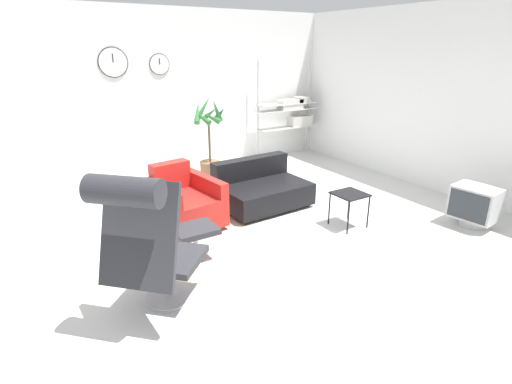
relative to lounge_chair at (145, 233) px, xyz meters
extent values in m
plane|color=silver|center=(1.56, 0.86, -0.80)|extent=(12.00, 12.00, 0.00)
cube|color=white|center=(1.56, 3.97, 0.60)|extent=(12.00, 0.06, 2.80)
cylinder|color=black|center=(0.82, 3.93, 1.13)|extent=(0.47, 0.01, 0.47)
cylinder|color=white|center=(0.82, 3.93, 1.13)|extent=(0.44, 0.02, 0.44)
cube|color=black|center=(0.82, 3.92, 1.20)|extent=(0.01, 0.01, 0.13)
cylinder|color=black|center=(1.57, 3.93, 1.09)|extent=(0.34, 0.01, 0.34)
cylinder|color=white|center=(1.57, 3.93, 1.09)|extent=(0.32, 0.02, 0.32)
cube|color=black|center=(1.57, 3.92, 1.14)|extent=(0.01, 0.01, 0.10)
cube|color=white|center=(4.88, 0.86, 0.60)|extent=(0.06, 12.00, 2.80)
cylinder|color=#BCB29E|center=(1.30, 0.53, -0.80)|extent=(1.87, 1.87, 0.01)
cylinder|color=#BCBCC1|center=(0.22, 0.23, -0.79)|extent=(0.62, 0.62, 0.02)
cylinder|color=#BCBCC1|center=(0.22, 0.23, -0.61)|extent=(0.06, 0.06, 0.35)
cube|color=#2D2D33|center=(0.22, 0.23, -0.40)|extent=(0.82, 0.82, 0.06)
cube|color=#2D2D33|center=(-0.06, -0.06, 0.03)|extent=(0.66, 0.65, 0.81)
cylinder|color=#2D2D33|center=(-0.16, -0.16, 0.43)|extent=(0.54, 0.54, 0.21)
cylinder|color=#BCBCC1|center=(0.71, 0.72, -0.79)|extent=(0.36, 0.36, 0.02)
cylinder|color=#BCBCC1|center=(0.71, 0.72, -0.63)|extent=(0.05, 0.05, 0.31)
cube|color=#2D2D33|center=(0.71, 0.72, -0.44)|extent=(0.45, 0.38, 0.06)
cube|color=silver|center=(0.95, 1.59, -0.77)|extent=(0.70, 0.79, 0.06)
cube|color=red|center=(0.95, 1.59, -0.56)|extent=(0.62, 0.94, 0.36)
cube|color=red|center=(0.91, 1.93, -0.21)|extent=(0.53, 0.25, 0.36)
cube|color=red|center=(1.27, 1.63, -0.47)|extent=(0.23, 0.89, 0.56)
cube|color=red|center=(0.64, 1.55, -0.47)|extent=(0.23, 0.89, 0.56)
cube|color=black|center=(2.16, 1.62, -0.78)|extent=(1.13, 0.78, 0.05)
cube|color=black|center=(2.16, 1.62, -0.60)|extent=(1.25, 0.92, 0.30)
cube|color=black|center=(2.14, 1.96, -0.30)|extent=(1.23, 0.25, 0.30)
cube|color=black|center=(2.72, 0.50, -0.37)|extent=(0.38, 0.38, 0.02)
cylinder|color=black|center=(2.55, 0.33, -0.59)|extent=(0.02, 0.02, 0.43)
cylinder|color=black|center=(2.89, 0.33, -0.59)|extent=(0.02, 0.02, 0.43)
cylinder|color=black|center=(2.55, 0.67, -0.59)|extent=(0.02, 0.02, 0.43)
cylinder|color=black|center=(2.89, 0.67, -0.59)|extent=(0.02, 0.02, 0.43)
cylinder|color=#B7B7B7|center=(4.08, -0.34, -0.75)|extent=(0.30, 0.30, 0.11)
cube|color=#B7B7B7|center=(4.08, -0.34, -0.49)|extent=(0.46, 0.57, 0.42)
cube|color=#282D33|center=(3.88, -0.36, -0.49)|extent=(0.06, 0.47, 0.36)
cylinder|color=brown|center=(2.15, 3.33, -0.67)|extent=(0.36, 0.36, 0.27)
cylinder|color=#382819|center=(2.15, 3.33, -0.55)|extent=(0.33, 0.33, 0.02)
cylinder|color=brown|center=(2.15, 3.33, -0.18)|extent=(0.04, 0.04, 0.72)
cone|color=#2D6B33|center=(2.35, 3.30, 0.29)|extent=(0.17, 0.48, 0.31)
cone|color=#2D6B33|center=(2.21, 3.43, 0.28)|extent=(0.31, 0.25, 0.27)
cone|color=#2D6B33|center=(2.12, 3.48, 0.37)|extent=(0.38, 0.16, 0.45)
cone|color=#2D6B33|center=(1.99, 3.42, 0.33)|extent=(0.30, 0.42, 0.37)
cone|color=#2D6B33|center=(2.01, 3.28, 0.25)|extent=(0.23, 0.35, 0.24)
cone|color=#2D6B33|center=(2.13, 3.20, 0.26)|extent=(0.34, 0.14, 0.25)
cone|color=#2D6B33|center=(2.25, 3.23, 0.36)|extent=(0.34, 0.34, 0.43)
cylinder|color=#BCBCC1|center=(3.43, 3.79, 0.16)|extent=(0.03, 0.03, 1.92)
cylinder|color=#BCBCC1|center=(4.66, 3.79, 0.16)|extent=(0.03, 0.03, 1.92)
cube|color=silver|center=(4.05, 3.67, -0.18)|extent=(1.29, 0.28, 0.02)
cube|color=silver|center=(4.05, 3.67, 0.17)|extent=(1.29, 0.28, 0.02)
cube|color=silver|center=(4.05, 3.67, 0.29)|extent=(1.29, 0.28, 0.02)
cube|color=beige|center=(4.36, 3.66, -0.07)|extent=(0.49, 0.24, 0.20)
cube|color=silver|center=(4.11, 3.66, 0.28)|extent=(0.50, 0.24, 0.19)
cube|color=#B7B2A8|center=(4.39, 3.66, 0.36)|extent=(0.28, 0.24, 0.11)
camera|label=1|loc=(-0.75, -2.85, 1.38)|focal=28.00mm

